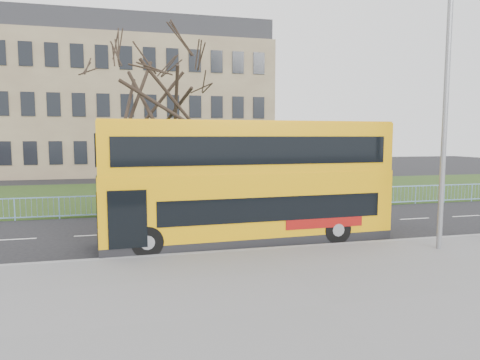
# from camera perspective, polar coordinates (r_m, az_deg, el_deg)

# --- Properties ---
(ground) EXTENTS (120.00, 120.00, 0.00)m
(ground) POSITION_cam_1_polar(r_m,az_deg,el_deg) (16.69, 1.56, -8.17)
(ground) COLOR black
(ground) RESTS_ON ground
(pavement) EXTENTS (80.00, 10.50, 0.12)m
(pavement) POSITION_cam_1_polar(r_m,az_deg,el_deg) (10.61, 11.56, -16.30)
(pavement) COLOR slate
(pavement) RESTS_ON ground
(kerb) EXTENTS (80.00, 0.20, 0.14)m
(kerb) POSITION_cam_1_polar(r_m,az_deg,el_deg) (15.23, 3.11, -9.28)
(kerb) COLOR gray
(kerb) RESTS_ON ground
(grass_verge) EXTENTS (80.00, 15.40, 0.08)m
(grass_verge) POSITION_cam_1_polar(r_m,az_deg,el_deg) (30.49, -5.51, -1.73)
(grass_verge) COLOR #213714
(grass_verge) RESTS_ON ground
(guard_railing) EXTENTS (40.00, 0.12, 1.10)m
(guard_railing) POSITION_cam_1_polar(r_m,az_deg,el_deg) (22.89, -2.78, -2.94)
(guard_railing) COLOR #7BAADC
(guard_railing) RESTS_ON ground
(bare_tree) EXTENTS (7.92, 7.92, 11.32)m
(bare_tree) POSITION_cam_1_polar(r_m,az_deg,el_deg) (25.71, -10.97, 9.52)
(bare_tree) COLOR black
(bare_tree) RESTS_ON grass_verge
(civic_building) EXTENTS (30.00, 15.00, 14.00)m
(civic_building) POSITION_cam_1_polar(r_m,az_deg,el_deg) (50.71, -14.65, 9.00)
(civic_building) COLOR #79634D
(civic_building) RESTS_ON ground
(yellow_bus) EXTENTS (10.93, 2.99, 4.54)m
(yellow_bus) POSITION_cam_1_polar(r_m,az_deg,el_deg) (16.21, 1.12, 0.16)
(yellow_bus) COLOR #E4A009
(yellow_bus) RESTS_ON ground
(street_lamp) EXTENTS (1.96, 0.27, 9.25)m
(street_lamp) POSITION_cam_1_polar(r_m,az_deg,el_deg) (16.23, 25.41, 9.36)
(street_lamp) COLOR gray
(street_lamp) RESTS_ON pavement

